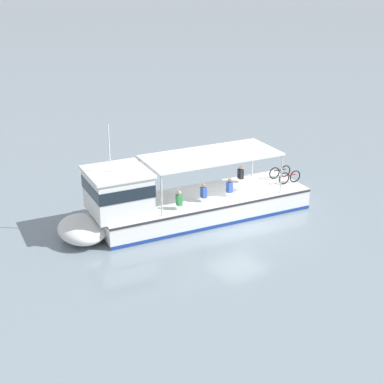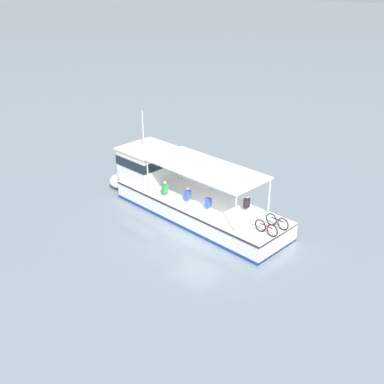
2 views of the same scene
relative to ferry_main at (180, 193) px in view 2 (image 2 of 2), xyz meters
name	(u,v)px [view 2 (image 2 of 2)]	position (x,y,z in m)	size (l,w,h in m)	color
ground_plane	(195,235)	(-2.46, 2.06, -1.02)	(400.00, 400.00, 0.00)	gray
ferry_main	(180,193)	(0.00, 0.00, 0.00)	(13.05, 5.32, 5.32)	white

